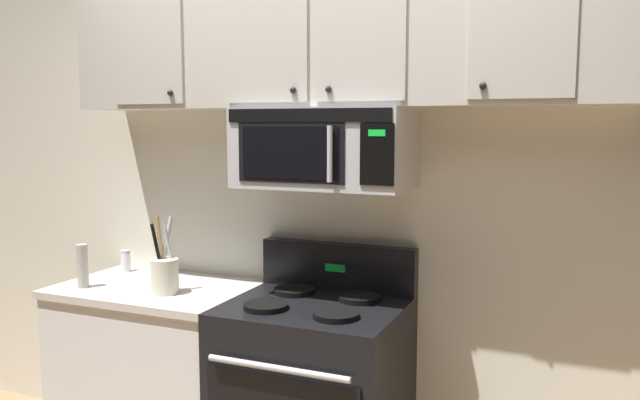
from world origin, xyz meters
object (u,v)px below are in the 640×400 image
Objects in this scene: utensil_crock_cream at (164,273)px; pepper_mill at (83,266)px; salt_shaker at (126,261)px; stove_range at (314,399)px; over_range_microwave at (324,148)px.

utensil_crock_cream reaches higher than pepper_mill.
salt_shaker is 0.55× the size of pepper_mill.
utensil_crock_cream is 3.16× the size of salt_shaker.
utensil_crock_cream is at bearing -171.52° from stove_range.
utensil_crock_cream reaches higher than salt_shaker.
stove_range is at bearing -89.86° from over_range_microwave.
stove_range reaches higher than pepper_mill.
salt_shaker is 0.36m from pepper_mill.
stove_range is at bearing 8.48° from utensil_crock_cream.
utensil_crock_cream is at bearing -31.88° from salt_shaker.
pepper_mill is (-1.14, -0.17, 0.54)m from stove_range.
stove_range is 1.27m from pepper_mill.
salt_shaker is (-1.17, 0.18, 0.49)m from stove_range.
over_range_microwave reaches higher than pepper_mill.
stove_range reaches higher than salt_shaker.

